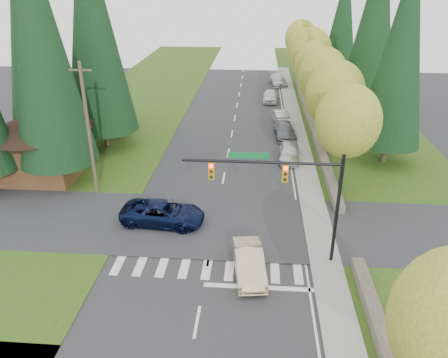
# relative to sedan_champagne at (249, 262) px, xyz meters

# --- Properties ---
(ground) EXTENTS (120.00, 120.00, 0.00)m
(ground) POSITION_rel_sedan_champagne_xyz_m (-2.42, -3.00, -0.74)
(ground) COLOR #28282B
(ground) RESTS_ON ground
(grass_east) EXTENTS (14.00, 110.00, 0.06)m
(grass_east) POSITION_rel_sedan_champagne_xyz_m (10.58, 17.00, -0.71)
(grass_east) COLOR #294612
(grass_east) RESTS_ON ground
(grass_west) EXTENTS (14.00, 110.00, 0.06)m
(grass_west) POSITION_rel_sedan_champagne_xyz_m (-15.42, 17.00, -0.71)
(grass_west) COLOR #294612
(grass_west) RESTS_ON ground
(cross_street) EXTENTS (120.00, 8.00, 0.10)m
(cross_street) POSITION_rel_sedan_champagne_xyz_m (-2.42, 5.00, -0.74)
(cross_street) COLOR #28282B
(cross_street) RESTS_ON ground
(sidewalk_east) EXTENTS (1.80, 80.00, 0.13)m
(sidewalk_east) POSITION_rel_sedan_champagne_xyz_m (4.48, 19.00, -0.67)
(sidewalk_east) COLOR gray
(sidewalk_east) RESTS_ON ground
(curb_east) EXTENTS (0.20, 80.00, 0.13)m
(curb_east) POSITION_rel_sedan_champagne_xyz_m (3.63, 19.00, -0.67)
(curb_east) COLOR gray
(curb_east) RESTS_ON ground
(stone_wall_north) EXTENTS (0.70, 40.00, 0.70)m
(stone_wall_north) POSITION_rel_sedan_champagne_xyz_m (6.18, 27.00, -0.39)
(stone_wall_north) COLOR #4C4438
(stone_wall_north) RESTS_ON ground
(traffic_signal) EXTENTS (8.70, 0.37, 6.80)m
(traffic_signal) POSITION_rel_sedan_champagne_xyz_m (1.95, 1.50, 4.25)
(traffic_signal) COLOR black
(traffic_signal) RESTS_ON ground
(brown_building) EXTENTS (8.40, 8.40, 5.40)m
(brown_building) POSITION_rel_sedan_champagne_xyz_m (-17.42, 12.00, 2.40)
(brown_building) COLOR #4C2D19
(brown_building) RESTS_ON ground
(utility_pole) EXTENTS (1.60, 0.24, 10.00)m
(utility_pole) POSITION_rel_sedan_champagne_xyz_m (-11.92, 9.00, 4.40)
(utility_pole) COLOR #473828
(utility_pole) RESTS_ON ground
(decid_tree_0) EXTENTS (4.80, 4.80, 8.37)m
(decid_tree_0) POSITION_rel_sedan_champagne_xyz_m (6.78, 11.00, 4.86)
(decid_tree_0) COLOR #38281C
(decid_tree_0) RESTS_ON ground
(decid_tree_1) EXTENTS (5.20, 5.20, 8.80)m
(decid_tree_1) POSITION_rel_sedan_champagne_xyz_m (6.88, 18.00, 5.06)
(decid_tree_1) COLOR #38281C
(decid_tree_1) RESTS_ON ground
(decid_tree_2) EXTENTS (5.00, 5.00, 8.82)m
(decid_tree_2) POSITION_rel_sedan_champagne_xyz_m (6.68, 25.00, 5.19)
(decid_tree_2) COLOR #38281C
(decid_tree_2) RESTS_ON ground
(decid_tree_3) EXTENTS (5.00, 5.00, 8.55)m
(decid_tree_3) POSITION_rel_sedan_champagne_xyz_m (6.78, 32.00, 4.93)
(decid_tree_3) COLOR #38281C
(decid_tree_3) RESTS_ON ground
(decid_tree_4) EXTENTS (5.40, 5.40, 9.18)m
(decid_tree_4) POSITION_rel_sedan_champagne_xyz_m (6.88, 39.00, 5.32)
(decid_tree_4) COLOR #38281C
(decid_tree_4) RESTS_ON ground
(decid_tree_5) EXTENTS (4.80, 4.80, 8.30)m
(decid_tree_5) POSITION_rel_sedan_champagne_xyz_m (6.68, 46.00, 4.79)
(decid_tree_5) COLOR #38281C
(decid_tree_5) RESTS_ON ground
(decid_tree_6) EXTENTS (5.20, 5.20, 8.86)m
(decid_tree_6) POSITION_rel_sedan_champagne_xyz_m (6.78, 53.00, 5.13)
(decid_tree_6) COLOR #38281C
(decid_tree_6) RESTS_ON ground
(conifer_w_a) EXTENTS (6.12, 6.12, 19.80)m
(conifer_w_a) POSITION_rel_sedan_champagne_xyz_m (-15.42, 11.00, 10.06)
(conifer_w_a) COLOR #38281C
(conifer_w_a) RESTS_ON ground
(conifer_w_b) EXTENTS (5.44, 5.44, 17.80)m
(conifer_w_b) POSITION_rel_sedan_champagne_xyz_m (-18.42, 15.00, 9.05)
(conifer_w_b) COLOR #38281C
(conifer_w_b) RESTS_ON ground
(conifer_w_c) EXTENTS (6.46, 6.46, 20.80)m
(conifer_w_c) POSITION_rel_sedan_champagne_xyz_m (-14.42, 19.00, 10.56)
(conifer_w_c) COLOR #38281C
(conifer_w_c) RESTS_ON ground
(conifer_w_e) EXTENTS (5.78, 5.78, 18.80)m
(conifer_w_e) POSITION_rel_sedan_champagne_xyz_m (-16.42, 25.00, 9.55)
(conifer_w_e) COLOR #38281C
(conifer_w_e) RESTS_ON ground
(conifer_e_a) EXTENTS (5.44, 5.44, 17.80)m
(conifer_e_a) POSITION_rel_sedan_champagne_xyz_m (11.58, 17.00, 9.05)
(conifer_e_a) COLOR #38281C
(conifer_e_a) RESTS_ON ground
(conifer_e_b) EXTENTS (6.12, 6.12, 19.80)m
(conifer_e_b) POSITION_rel_sedan_champagne_xyz_m (12.58, 31.00, 10.06)
(conifer_e_b) COLOR #38281C
(conifer_e_b) RESTS_ON ground
(conifer_e_c) EXTENTS (5.10, 5.10, 16.80)m
(conifer_e_c) POSITION_rel_sedan_champagne_xyz_m (11.58, 45.00, 8.55)
(conifer_e_c) COLOR #38281C
(conifer_e_c) RESTS_ON ground
(sedan_champagne) EXTENTS (2.15, 4.65, 1.48)m
(sedan_champagne) POSITION_rel_sedan_champagne_xyz_m (0.00, 0.00, 0.00)
(sedan_champagne) COLOR beige
(sedan_champagne) RESTS_ON ground
(suv_navy) EXTENTS (5.80, 3.04, 1.56)m
(suv_navy) POSITION_rel_sedan_champagne_xyz_m (-5.92, 5.00, 0.04)
(suv_navy) COLOR black
(suv_navy) RESTS_ON ground
(parked_car_a) EXTENTS (2.07, 4.56, 1.52)m
(parked_car_a) POSITION_rel_sedan_champagne_xyz_m (3.18, 16.73, 0.02)
(parked_car_a) COLOR silver
(parked_car_a) RESTS_ON ground
(parked_car_b) EXTENTS (2.35, 5.03, 1.42)m
(parked_car_b) POSITION_rel_sedan_champagne_xyz_m (3.07, 22.87, -0.03)
(parked_car_b) COLOR slate
(parked_car_b) RESTS_ON ground
(parked_car_c) EXTENTS (2.14, 4.60, 1.46)m
(parked_car_c) POSITION_rel_sedan_champagne_xyz_m (2.93, 27.01, -0.01)
(parked_car_c) COLOR #B7B6BC
(parked_car_c) RESTS_ON ground
(parked_car_d) EXTENTS (1.92, 4.46, 1.50)m
(parked_car_d) POSITION_rel_sedan_champagne_xyz_m (1.78, 36.52, 0.01)
(parked_car_d) COLOR white
(parked_car_d) RESTS_ON ground
(parked_car_e) EXTENTS (2.87, 5.68, 1.58)m
(parked_car_e) POSITION_rel_sedan_champagne_xyz_m (3.18, 45.97, 0.05)
(parked_car_e) COLOR silver
(parked_car_e) RESTS_ON ground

